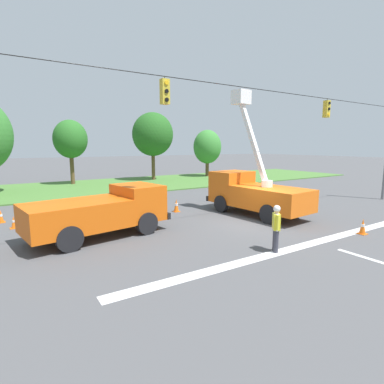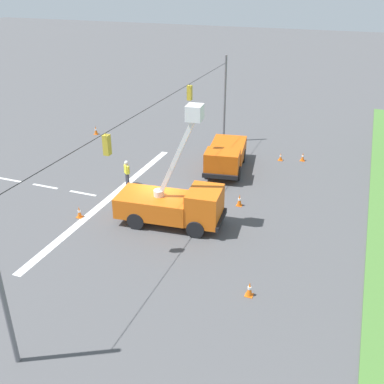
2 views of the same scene
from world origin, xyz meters
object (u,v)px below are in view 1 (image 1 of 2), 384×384
tree_centre (70,139)px  traffic_cone_far_left (14,222)px  tree_east (153,134)px  traffic_cone_foreground_right (363,227)px  road_worker (276,226)px  traffic_cone_mid_right (247,190)px  utility_truck_bucket_lift (254,190)px  traffic_cone_lane_edge_a (1,216)px  tree_far_east (207,147)px  traffic_cone_mid_left (176,205)px  utility_truck_support_near (102,211)px

tree_centre → traffic_cone_far_left: bearing=-110.0°
tree_east → traffic_cone_far_left: 21.11m
traffic_cone_foreground_right → traffic_cone_far_left: 16.22m
traffic_cone_far_left → road_worker: bearing=-47.6°
road_worker → traffic_cone_mid_right: 13.65m
utility_truck_bucket_lift → traffic_cone_lane_edge_a: bearing=156.2°
tree_far_east → traffic_cone_mid_left: bearing=-130.3°
tree_east → road_worker: tree_east is taller
tree_east → tree_far_east: size_ratio=1.29×
tree_far_east → traffic_cone_mid_left: (-13.35, -15.75, -3.39)m
traffic_cone_foreground_right → traffic_cone_mid_right: bearing=73.0°
tree_east → traffic_cone_lane_edge_a: (-14.77, -13.19, -4.85)m
utility_truck_support_near → traffic_cone_foreground_right: utility_truck_support_near is taller
utility_truck_support_near → tree_far_east: bearing=44.7°
traffic_cone_lane_edge_a → traffic_cone_far_left: 1.69m
traffic_cone_mid_right → utility_truck_bucket_lift: bearing=-130.1°
traffic_cone_mid_right → traffic_cone_foreground_right: bearing=-107.0°
tree_centre → traffic_cone_lane_edge_a: 15.83m
utility_truck_bucket_lift → road_worker: bearing=-126.3°
traffic_cone_lane_edge_a → tree_east: bearing=41.8°
road_worker → traffic_cone_mid_left: road_worker is taller
tree_east → traffic_cone_mid_left: bearing=-110.4°
tree_far_east → road_worker: size_ratio=3.33×
road_worker → traffic_cone_mid_right: road_worker is taller
tree_centre → traffic_cone_mid_left: (2.72, -16.53, -4.16)m
utility_truck_bucket_lift → road_worker: 6.31m
tree_centre → traffic_cone_lane_edge_a: (-6.17, -13.95, -4.22)m
tree_centre → tree_far_east: 16.11m
traffic_cone_mid_right → traffic_cone_lane_edge_a: bearing=-179.5°
tree_centre → traffic_cone_foreground_right: (7.53, -25.00, -4.21)m
traffic_cone_foreground_right → traffic_cone_lane_edge_a: 17.60m
road_worker → tree_centre: bearing=95.8°
traffic_cone_mid_right → traffic_cone_far_left: 16.70m
tree_far_east → road_worker: bearing=-119.8°
utility_truck_bucket_lift → traffic_cone_foreground_right: (1.31, -5.59, -1.03)m
tree_centre → utility_truck_support_near: tree_centre is taller
utility_truck_bucket_lift → traffic_cone_foreground_right: utility_truck_bucket_lift is taller
tree_far_east → utility_truck_support_near: bearing=-135.3°
utility_truck_bucket_lift → road_worker: size_ratio=4.01×
utility_truck_support_near → traffic_cone_far_left: (-3.28, 3.45, -0.83)m
utility_truck_support_near → traffic_cone_lane_edge_a: bearing=126.9°
traffic_cone_mid_right → traffic_cone_far_left: (-16.60, -1.76, -0.07)m
traffic_cone_foreground_right → tree_centre: bearing=106.8°
tree_centre → tree_east: bearing=-5.1°
utility_truck_bucket_lift → traffic_cone_lane_edge_a: size_ratio=10.54×
traffic_cone_mid_left → utility_truck_bucket_lift: bearing=-39.5°
tree_far_east → utility_truck_bucket_lift: (-9.85, -18.63, -2.40)m
utility_truck_support_near → road_worker: bearing=-48.4°
tree_east → traffic_cone_foreground_right: size_ratio=10.86×
traffic_cone_lane_edge_a → traffic_cone_foreground_right: bearing=-38.9°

